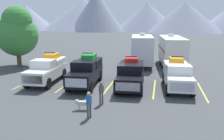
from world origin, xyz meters
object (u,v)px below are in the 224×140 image
Objects in this scene: pickup_truck_d at (177,74)px; person_b at (101,92)px; pickup_truck_c at (130,74)px; pickup_truck_b at (86,71)px; camper_trailer_a at (142,49)px; camper_trailer_b at (172,50)px; dog at (81,103)px; pickup_truck_a at (47,69)px; person_a at (89,103)px.

person_b is at bearing -136.53° from pickup_truck_d.
pickup_truck_c is at bearing 73.07° from person_b.
pickup_truck_c is at bearing 2.15° from pickup_truck_b.
pickup_truck_d is (7.73, 0.56, -0.07)m from pickup_truck_b.
camper_trailer_b is (3.50, 0.36, -0.05)m from camper_trailer_a.
camper_trailer_a is at bearing 80.30° from dog.
pickup_truck_b reaches higher than pickup_truck_a.
pickup_truck_c is 9.38m from camper_trailer_a.
dog is (-2.58, -15.07, -1.62)m from camper_trailer_a.
pickup_truck_a is 11.46m from pickup_truck_d.
camper_trailer_a reaches higher than camper_trailer_b.
pickup_truck_a is 0.61× the size of camper_trailer_b.
camper_trailer_a is at bearing 83.94° from person_a.
pickup_truck_c is 4.76m from person_b.
pickup_truck_a reaches higher than pickup_truck_d.
camper_trailer_a reaches higher than pickup_truck_b.
pickup_truck_d is at bearing 2.12° from pickup_truck_a.
camper_trailer_b reaches higher than pickup_truck_b.
pickup_truck_a is 3.51× the size of person_a.
pickup_truck_c is at bearing -173.88° from pickup_truck_d.
pickup_truck_a is 1.03× the size of pickup_truck_d.
camper_trailer_b is 5.75× the size of person_b.
pickup_truck_d is 0.60× the size of camper_trailer_b.
pickup_truck_a is 3.53× the size of person_b.
dog is (5.20, -5.73, -0.77)m from pickup_truck_a.
pickup_truck_d is 9.32m from camper_trailer_b.
camper_trailer_b is 17.38m from person_a.
dog is at bearing -99.70° from camper_trailer_a.
dog is (-6.25, -6.15, -0.73)m from pickup_truck_d.
person_a is (-1.54, -6.85, -0.23)m from pickup_truck_c.
person_a is (2.33, -6.71, -0.34)m from pickup_truck_b.
person_a is 1.48m from dog.
pickup_truck_b is at bearing -175.87° from pickup_truck_d.
pickup_truck_a reaches higher than person_a.
person_a is (-1.72, -16.19, -1.15)m from camper_trailer_a.
pickup_truck_c is at bearing -110.78° from camper_trailer_b.
camper_trailer_b is at bearing 70.43° from person_b.
person_b is (2.49, -4.41, -0.35)m from pickup_truck_b.
pickup_truck_b is 0.63× the size of camper_trailer_b.
pickup_truck_d is 9.06m from person_a.
dog is (1.47, -5.60, -0.80)m from pickup_truck_b.
camper_trailer_a is (0.17, 9.33, 0.92)m from pickup_truck_c.
pickup_truck_a is 9.14m from person_a.
pickup_truck_d is at bearing 53.41° from person_a.
pickup_truck_c is 10.40m from camper_trailer_b.
dog is at bearing -135.46° from pickup_truck_d.
pickup_truck_d is 3.41× the size of person_a.
pickup_truck_c is at bearing -91.07° from camper_trailer_a.
pickup_truck_a is at bearing -179.91° from pickup_truck_c.
person_a is at bearing -126.59° from pickup_truck_d.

